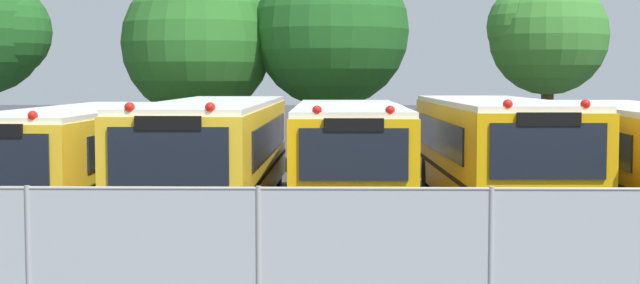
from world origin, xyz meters
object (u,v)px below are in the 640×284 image
Objects in this scene: school_bus_0 at (83,153)px; school_bus_4 at (638,153)px; school_bus_3 at (495,150)px; tree_1 at (200,41)px; tree_3 at (543,34)px; school_bus_1 at (215,151)px; tree_2 at (335,30)px; school_bus_2 at (349,152)px.

school_bus_4 is at bearing 179.64° from school_bus_0.
school_bus_3 is 3.23m from school_bus_4.
tree_3 is at bearing 1.20° from tree_1.
school_bus_3 is 0.93× the size of school_bus_4.
tree_2 is at bearing -105.53° from school_bus_1.
tree_2 reaches higher than school_bus_1.
tree_2 is at bearing -51.99° from school_bus_4.
school_bus_1 is 1.12× the size of school_bus_3.
school_bus_4 is 1.63× the size of tree_1.
tree_3 is at bearing -142.11° from school_bus_0.
tree_1 reaches higher than school_bus_4.
tree_2 is (5.92, 9.03, 3.33)m from school_bus_0.
tree_1 reaches higher than school_bus_0.
tree_2 is (2.74, 9.51, 3.24)m from school_bus_1.
school_bus_4 is at bearing 178.17° from school_bus_2.
tree_1 is at bearing -79.34° from school_bus_1.
school_bus_0 is 9.65m from school_bus_3.
school_bus_2 is at bearing 0.76° from school_bus_3.
tree_1 is (1.45, 9.21, 2.98)m from school_bus_0.
tree_2 reaches higher than tree_1.
school_bus_4 is at bearing -89.92° from tree_3.
school_bus_0 is 1.01× the size of school_bus_4.
school_bus_0 is at bearing -0.22° from school_bus_4.
tree_2 is at bearing -69.16° from school_bus_3.
school_bus_2 is (3.08, 0.23, -0.05)m from school_bus_1.
tree_1 is (-1.73, 9.69, 2.89)m from school_bus_1.
school_bus_0 is 1.53× the size of tree_2.
school_bus_2 is 0.94× the size of school_bus_3.
tree_3 is at bearing -124.50° from school_bus_2.
school_bus_0 is 3.21m from school_bus_1.
school_bus_3 is at bearing -67.86° from tree_2.
school_bus_2 is at bearing -87.89° from tree_2.
school_bus_1 is at bearing 2.01° from school_bus_4.
school_bus_4 is 10.38m from tree_3.
school_bus_3 reaches higher than school_bus_1.
school_bus_1 is at bearing 3.86° from school_bus_2.
tree_3 reaches higher than school_bus_3.
school_bus_0 is 1.71× the size of tree_3.
school_bus_0 is 11.30m from tree_2.
tree_2 is (-0.34, 9.29, 3.29)m from school_bus_2.
school_bus_3 reaches higher than school_bus_2.
tree_1 is 4.49m from tree_2.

